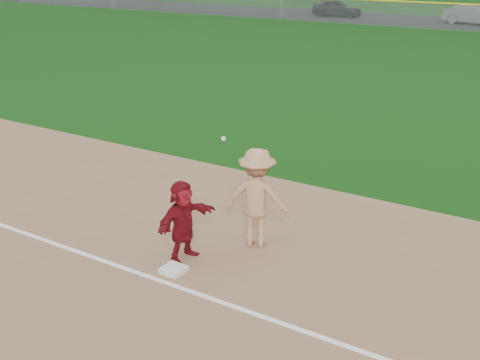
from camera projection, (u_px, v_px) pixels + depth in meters
The scene contains 7 objects.
ground at pixel (198, 267), 11.43m from camera, with size 160.00×160.00×0.00m, color #0E3D0B.
foul_line at pixel (172, 285), 10.79m from camera, with size 60.00×0.10×0.01m, color white.
first_base at pixel (174, 270), 11.22m from camera, with size 0.42×0.42×0.09m, color white.
base_runner at pixel (183, 221), 11.46m from camera, with size 1.49×0.47×1.60m, color #650B11.
car_left at pixel (337, 8), 55.45m from camera, with size 1.81×4.50×1.53m, color black.
car_mid at pixel (473, 15), 49.38m from camera, with size 1.67×4.78×1.58m, color slate.
first_base_play at pixel (257, 198), 11.95m from camera, with size 1.49×1.35×2.44m.
Camera 1 is at (6.07, -8.11, 5.62)m, focal length 45.00 mm.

